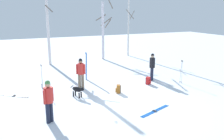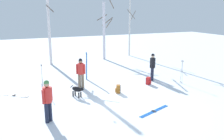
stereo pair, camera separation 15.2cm
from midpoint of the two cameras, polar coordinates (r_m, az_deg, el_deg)
The scene contains 16 objects.
ground_plane at distance 11.44m, azimuth 3.73°, elevation -8.10°, with size 60.00×60.00×0.00m, color white.
person_0 at distance 13.54m, azimuth -7.74°, elevation -0.32°, with size 0.49×0.34×1.72m.
person_1 at distance 15.15m, azimuth 9.23°, elevation 1.16°, with size 0.39×0.40×1.72m.
person_2 at distance 9.67m, azimuth -15.26°, elevation -6.58°, with size 0.44×0.35×1.72m.
dog at distance 12.32m, azimuth -8.48°, elevation -4.67°, with size 0.53×0.78×0.57m.
ski_pair_planted_0 at distance 15.28m, azimuth -6.41°, elevation 0.94°, with size 0.17×0.18×1.76m.
ski_pair_lying_0 at distance 13.51m, azimuth -22.65°, elevation -5.64°, with size 1.47×1.25×0.05m.
ski_pair_lying_1 at distance 10.83m, azimuth 9.77°, elevation -9.54°, with size 1.83×0.82×0.05m.
ski_poles_0 at distance 13.80m, azimuth -16.62°, elevation -1.45°, with size 0.07×0.22×1.43m.
ski_poles_1 at distance 14.99m, azimuth 15.88°, elevation -0.22°, with size 0.07×0.20×1.42m.
backpack_0 at distance 14.48m, azimuth 8.30°, elevation -2.54°, with size 0.34×0.35×0.44m.
backpack_1 at distance 12.85m, azimuth 1.15°, elevation -4.54°, with size 0.34×0.32×0.44m.
water_bottle_0 at distance 14.37m, azimuth -16.61°, elevation -3.61°, with size 0.07×0.07×0.21m.
birch_tree_2 at distance 19.85m, azimuth -15.31°, elevation 11.70°, with size 1.37×1.29×7.15m.
birch_tree_3 at distance 21.41m, azimuth -2.26°, elevation 9.57°, with size 1.52×1.84×5.12m.
birch_tree_4 at distance 23.20m, azimuth 3.75°, elevation 11.43°, with size 0.95×1.02×6.45m.
Camera 1 is at (-5.02, -9.35, 4.30)m, focal length 38.53 mm.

